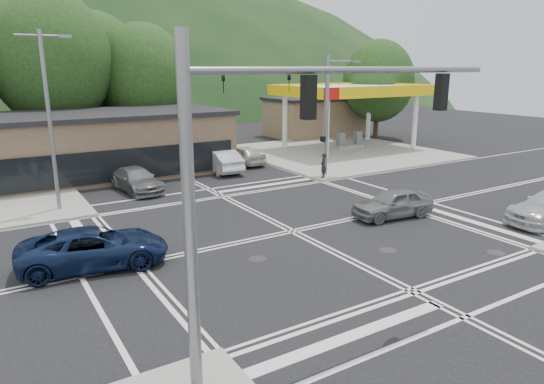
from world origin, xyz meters
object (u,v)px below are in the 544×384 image
car_blue_west (94,248)px  car_queue_b (243,155)px  car_queue_a (220,160)px  car_northbound (136,180)px  pedestrian (323,166)px  car_grey_center (393,203)px

car_blue_west → car_queue_b: car_blue_west is taller
car_blue_west → car_queue_a: car_queue_a is taller
car_northbound → pedestrian: size_ratio=2.91×
car_blue_west → pedestrian: size_ratio=3.27×
car_blue_west → car_grey_center: car_blue_west is taller
pedestrian → car_northbound: bearing=-60.6°
car_blue_west → car_northbound: (4.70, 10.49, -0.05)m
car_queue_b → pedestrian: size_ratio=2.62×
car_blue_west → car_grey_center: bearing=-86.0°
pedestrian → car_queue_b: bearing=-118.0°
car_queue_b → car_northbound: bearing=16.6°
car_grey_center → car_queue_a: (-2.53, 14.30, 0.08)m
car_northbound → pedestrian: (11.33, -3.56, 0.28)m
car_blue_west → car_queue_a: 17.27m
pedestrian → car_queue_a: bearing=-95.7°
car_grey_center → pedestrian: bearing=173.1°
car_queue_b → car_blue_west: bearing=39.7°
car_queue_a → pedestrian: pedestrian is taller
car_blue_west → car_northbound: 11.50m
car_queue_b → car_northbound: size_ratio=0.90×
car_queue_a → pedestrian: size_ratio=2.97×
pedestrian → car_blue_west: bearing=-19.7°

